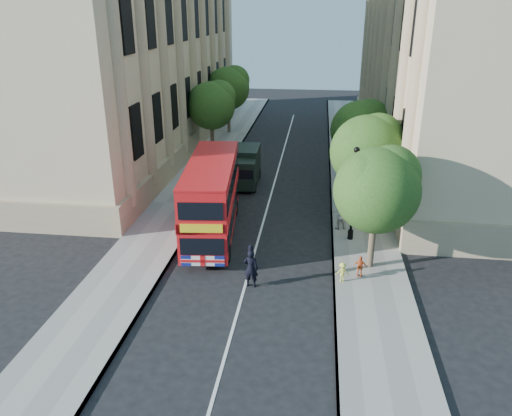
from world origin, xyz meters
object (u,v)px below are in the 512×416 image
(police_constable, at_px, (251,268))
(woman_pedestrian, at_px, (339,215))
(lamp_post, at_px, (353,198))
(double_decker_bus, at_px, (212,196))
(box_van, at_px, (245,168))

(police_constable, relative_size, woman_pedestrian, 1.13)
(lamp_post, distance_m, police_constable, 7.37)
(double_decker_bus, relative_size, woman_pedestrian, 5.65)
(double_decker_bus, relative_size, police_constable, 4.99)
(box_van, xyz_separation_m, police_constable, (2.33, -13.90, -0.35))
(police_constable, bearing_deg, lamp_post, -129.10)
(double_decker_bus, distance_m, box_van, 8.72)
(box_van, xyz_separation_m, woman_pedestrian, (6.46, -7.18, -0.33))
(double_decker_bus, height_order, police_constable, double_decker_bus)
(police_constable, height_order, woman_pedestrian, police_constable)
(box_van, bearing_deg, double_decker_bus, -95.09)
(double_decker_bus, distance_m, police_constable, 6.15)
(double_decker_bus, xyz_separation_m, box_van, (0.54, 8.64, -1.03))
(lamp_post, bearing_deg, police_constable, -131.07)
(lamp_post, xyz_separation_m, double_decker_bus, (-7.60, -0.16, -0.22))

